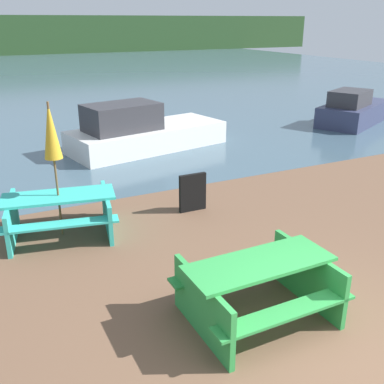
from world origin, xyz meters
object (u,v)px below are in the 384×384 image
picnic_table_teal (60,210)px  boat (141,132)px  picnic_table_green (258,284)px  signboard (193,193)px  boat_second (353,110)px  umbrella_gold (51,132)px

picnic_table_teal → boat: 5.60m
picnic_table_green → signboard: bearing=77.2°
boat → signboard: bearing=-109.2°
picnic_table_teal → boat: bearing=55.5°
picnic_table_teal → boat_second: bearing=22.0°
picnic_table_green → picnic_table_teal: picnic_table_green is taller
picnic_table_teal → boat: size_ratio=0.44×
boat → boat_second: bearing=-11.8°
boat → signboard: 4.72m
picnic_table_teal → boat: boat is taller
picnic_table_green → boat_second: 12.37m
boat → picnic_table_green: bearing=-111.2°
umbrella_gold → boat_second: (11.19, 4.53, -1.35)m
boat → picnic_table_teal: bearing=-135.6°
umbrella_gold → signboard: umbrella_gold is taller
picnic_table_teal → signboard: bearing=-1.3°
picnic_table_teal → umbrella_gold: bearing=90.0°
umbrella_gold → boat: bearing=55.5°
picnic_table_green → boat_second: bearing=40.2°
umbrella_gold → boat_second: 12.15m
boat_second → signboard: boat_second is taller
picnic_table_green → signboard: size_ratio=2.47×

